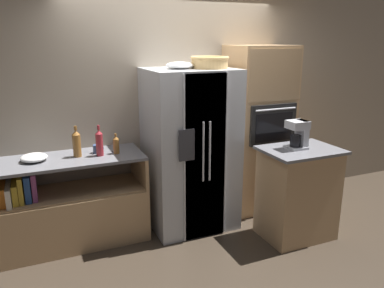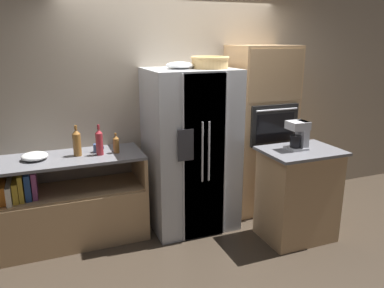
{
  "view_description": "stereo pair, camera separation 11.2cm",
  "coord_description": "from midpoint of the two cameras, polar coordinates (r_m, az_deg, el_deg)",
  "views": [
    {
      "loc": [
        -1.53,
        -3.64,
        2.07
      ],
      "look_at": [
        0.02,
        -0.03,
        0.98
      ],
      "focal_mm": 35.0,
      "sensor_mm": 36.0,
      "label": 1
    },
    {
      "loc": [
        -1.43,
        -3.68,
        2.07
      ],
      "look_at": [
        0.02,
        -0.03,
        0.98
      ],
      "focal_mm": 35.0,
      "sensor_mm": 36.0,
      "label": 2
    }
  ],
  "objects": [
    {
      "name": "ground_plane",
      "position": [
        4.46,
        0.38,
        -12.17
      ],
      "size": [
        20.0,
        20.0,
        0.0
      ],
      "primitive_type": "plane",
      "color": "#382D23"
    },
    {
      "name": "wall_back",
      "position": [
        4.45,
        -1.97,
        6.85
      ],
      "size": [
        12.0,
        0.06,
        2.8
      ],
      "color": "tan",
      "rests_on": "ground_plane"
    },
    {
      "name": "counter_left",
      "position": [
        4.18,
        -16.94,
        -9.58
      ],
      "size": [
        1.46,
        0.63,
        0.93
      ],
      "color": "tan",
      "rests_on": "ground_plane"
    },
    {
      "name": "refrigerator",
      "position": [
        4.18,
        0.54,
        -0.86
      ],
      "size": [
        0.93,
        0.83,
        1.78
      ],
      "color": "silver",
      "rests_on": "ground_plane"
    },
    {
      "name": "wall_oven",
      "position": [
        4.67,
        10.94,
        2.13
      ],
      "size": [
        0.73,
        0.65,
        2.02
      ],
      "color": "tan",
      "rests_on": "ground_plane"
    },
    {
      "name": "island_counter",
      "position": [
        4.17,
        16.55,
        -7.33
      ],
      "size": [
        0.79,
        0.59,
        0.99
      ],
      "color": "tan",
      "rests_on": "ground_plane"
    },
    {
      "name": "wicker_basket",
      "position": [
        4.03,
        3.57,
        12.39
      ],
      "size": [
        0.41,
        0.41,
        0.13
      ],
      "color": "tan",
      "rests_on": "refrigerator"
    },
    {
      "name": "fruit_bowl",
      "position": [
        3.98,
        -1.01,
        11.92
      ],
      "size": [
        0.3,
        0.3,
        0.07
      ],
      "color": "white",
      "rests_on": "refrigerator"
    },
    {
      "name": "bottle_tall",
      "position": [
        3.93,
        -13.15,
        0.32
      ],
      "size": [
        0.07,
        0.07,
        0.32
      ],
      "color": "maroon",
      "rests_on": "counter_left"
    },
    {
      "name": "bottle_short",
      "position": [
        3.95,
        -16.37,
        0.23
      ],
      "size": [
        0.08,
        0.08,
        0.32
      ],
      "color": "brown",
      "rests_on": "counter_left"
    },
    {
      "name": "bottle_wide",
      "position": [
        3.97,
        -10.71,
        -0.0
      ],
      "size": [
        0.06,
        0.06,
        0.21
      ],
      "color": "brown",
      "rests_on": "counter_left"
    },
    {
      "name": "mug",
      "position": [
        4.05,
        -13.44,
        -0.61
      ],
      "size": [
        0.11,
        0.08,
        0.09
      ],
      "color": "#384C7A",
      "rests_on": "counter_left"
    },
    {
      "name": "mixing_bowl",
      "position": [
        3.98,
        -22.13,
        -1.73
      ],
      "size": [
        0.25,
        0.25,
        0.08
      ],
      "color": "white",
      "rests_on": "counter_left"
    },
    {
      "name": "coffee_maker",
      "position": [
        3.97,
        16.75,
        1.45
      ],
      "size": [
        0.2,
        0.18,
        0.29
      ],
      "color": "#B2B2B7",
      "rests_on": "island_counter"
    }
  ]
}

